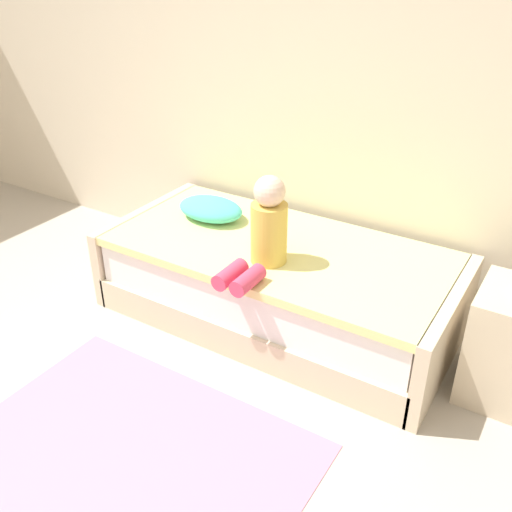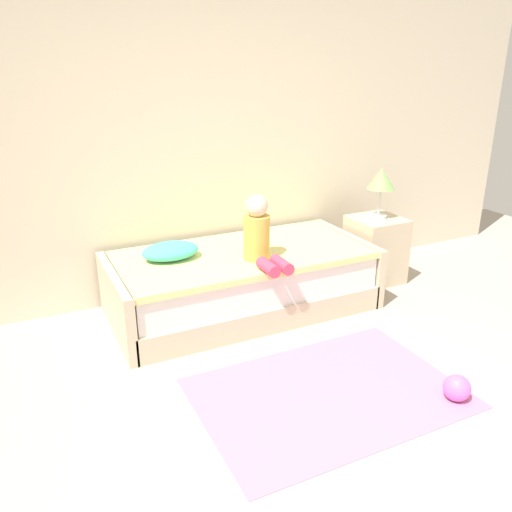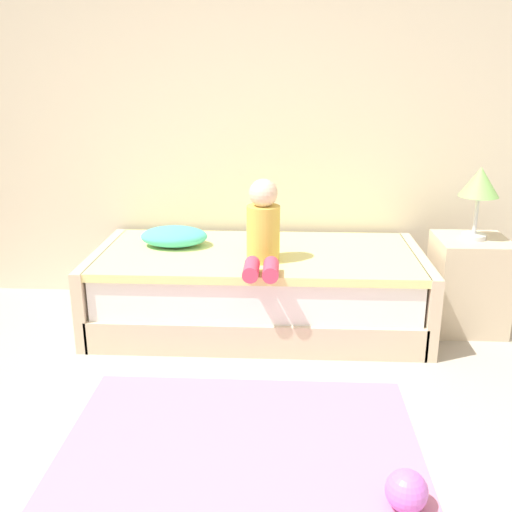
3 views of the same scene
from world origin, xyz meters
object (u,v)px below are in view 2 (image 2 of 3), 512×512
at_px(nightstand, 375,249).
at_px(pillow, 170,251).
at_px(toy_ball, 457,388).
at_px(table_lamp, 381,181).
at_px(bed, 243,281).
at_px(child_figure, 260,235).

relative_size(nightstand, pillow, 1.36).
height_order(nightstand, toy_ball, nightstand).
xyz_separation_m(table_lamp, pillow, (-1.91, 0.08, -0.37)).
relative_size(bed, child_figure, 4.14).
bearing_deg(table_lamp, nightstand, 0.00).
relative_size(nightstand, table_lamp, 1.33).
distance_m(table_lamp, pillow, 1.95).
bearing_deg(toy_ball, table_lamp, 67.57).
xyz_separation_m(bed, child_figure, (0.04, -0.23, 0.46)).
bearing_deg(child_figure, pillow, 151.19).
bearing_deg(child_figure, nightstand, 10.67).
relative_size(bed, pillow, 4.80).
xyz_separation_m(nightstand, child_figure, (-1.31, -0.25, 0.40)).
distance_m(table_lamp, child_figure, 1.35).
relative_size(nightstand, toy_ball, 3.67).
bearing_deg(child_figure, bed, 99.85).
bearing_deg(bed, pillow, 169.83).
xyz_separation_m(pillow, toy_ball, (1.20, -1.79, -0.48)).
relative_size(bed, nightstand, 3.52).
height_order(table_lamp, child_figure, table_lamp).
xyz_separation_m(nightstand, toy_ball, (-0.70, -1.71, -0.22)).
relative_size(table_lamp, child_figure, 0.88).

